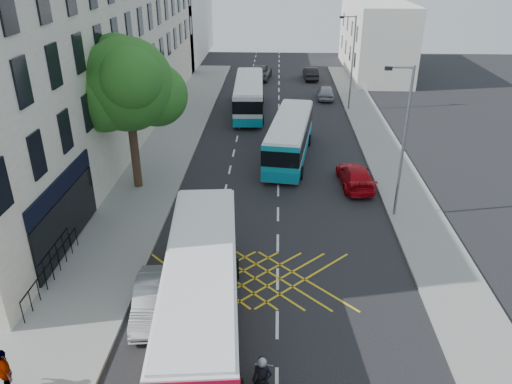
# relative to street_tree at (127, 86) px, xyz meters

# --- Properties ---
(pavement_left) EXTENTS (5.00, 70.00, 0.15)m
(pavement_left) POSITION_rel_street_tree_xyz_m (0.01, 0.03, -6.22)
(pavement_left) COLOR gray
(pavement_left) RESTS_ON ground
(pavement_right) EXTENTS (3.00, 70.00, 0.15)m
(pavement_right) POSITION_rel_street_tree_xyz_m (16.01, 0.03, -6.22)
(pavement_right) COLOR gray
(pavement_right) RESTS_ON ground
(terrace_main) EXTENTS (8.30, 45.00, 13.50)m
(terrace_main) POSITION_rel_street_tree_xyz_m (-5.49, 9.52, 0.46)
(terrace_main) COLOR beige
(terrace_main) RESTS_ON ground
(terrace_far) EXTENTS (8.00, 20.00, 10.00)m
(terrace_far) POSITION_rel_street_tree_xyz_m (-5.49, 40.03, -1.29)
(terrace_far) COLOR silver
(terrace_far) RESTS_ON ground
(building_right) EXTENTS (6.00, 18.00, 8.00)m
(building_right) POSITION_rel_street_tree_xyz_m (19.51, 33.03, -2.29)
(building_right) COLOR silver
(building_right) RESTS_ON ground
(street_tree) EXTENTS (6.30, 5.70, 8.80)m
(street_tree) POSITION_rel_street_tree_xyz_m (0.00, 0.00, 0.00)
(street_tree) COLOR #382619
(street_tree) RESTS_ON pavement_left
(lamp_near) EXTENTS (1.45, 0.15, 8.00)m
(lamp_near) POSITION_rel_street_tree_xyz_m (14.71, -2.97, -1.68)
(lamp_near) COLOR slate
(lamp_near) RESTS_ON pavement_right
(lamp_far) EXTENTS (1.45, 0.15, 8.00)m
(lamp_far) POSITION_rel_street_tree_xyz_m (14.71, 17.03, -1.68)
(lamp_far) COLOR slate
(lamp_far) RESTS_ON pavement_right
(railings) EXTENTS (0.08, 5.60, 1.14)m
(railings) POSITION_rel_street_tree_xyz_m (-1.19, -9.67, -5.57)
(railings) COLOR black
(railings) RESTS_ON pavement_left
(bus_near) EXTENTS (3.70, 11.52, 3.18)m
(bus_near) POSITION_rel_street_tree_xyz_m (5.69, -12.15, -4.62)
(bus_near) COLOR silver
(bus_near) RESTS_ON ground
(bus_mid) EXTENTS (3.65, 10.27, 2.82)m
(bus_mid) POSITION_rel_street_tree_xyz_m (9.25, 5.28, -4.81)
(bus_mid) COLOR silver
(bus_mid) RESTS_ON ground
(bus_far) EXTENTS (2.86, 10.46, 2.92)m
(bus_far) POSITION_rel_street_tree_xyz_m (5.86, 15.94, -4.76)
(bus_far) COLOR silver
(bus_far) RESTS_ON ground
(motorbike) EXTENTS (0.67, 2.14, 1.90)m
(motorbike) POSITION_rel_street_tree_xyz_m (8.04, -15.68, -5.40)
(motorbike) COLOR black
(motorbike) RESTS_ON ground
(parked_car_silver) EXTENTS (1.84, 4.17, 1.33)m
(parked_car_silver) POSITION_rel_street_tree_xyz_m (3.61, -11.46, -5.63)
(parked_car_silver) COLOR #9FA1A6
(parked_car_silver) RESTS_ON ground
(red_hatchback) EXTENTS (2.09, 4.60, 1.31)m
(red_hatchback) POSITION_rel_street_tree_xyz_m (13.21, 0.90, -5.64)
(red_hatchback) COLOR #B30711
(red_hatchback) RESTS_ON ground
(distant_car_grey) EXTENTS (2.88, 5.28, 1.40)m
(distant_car_grey) POSITION_rel_street_tree_xyz_m (6.31, 28.66, -5.59)
(distant_car_grey) COLOR #43474B
(distant_car_grey) RESTS_ON ground
(distant_car_silver) EXTENTS (1.72, 3.91, 1.31)m
(distant_car_silver) POSITION_rel_street_tree_xyz_m (13.03, 20.84, -5.64)
(distant_car_silver) COLOR #9B9EA2
(distant_car_silver) RESTS_ON ground
(distant_car_dark) EXTENTS (1.64, 4.12, 1.33)m
(distant_car_dark) POSITION_rel_street_tree_xyz_m (12.02, 28.90, -5.63)
(distant_car_dark) COLOR black
(distant_car_dark) RESTS_ON ground
(pedestrian_far) EXTENTS (1.02, 1.00, 1.73)m
(pedestrian_far) POSITION_rel_street_tree_xyz_m (-0.10, -15.74, -5.28)
(pedestrian_far) COLOR gray
(pedestrian_far) RESTS_ON pavement_left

